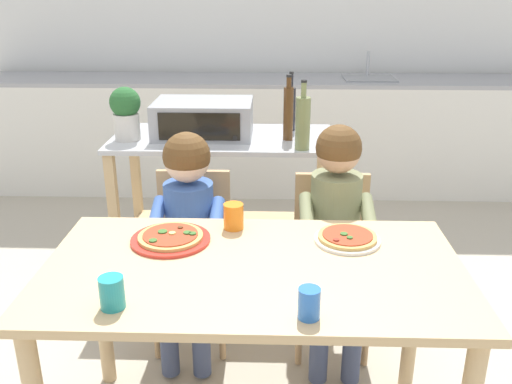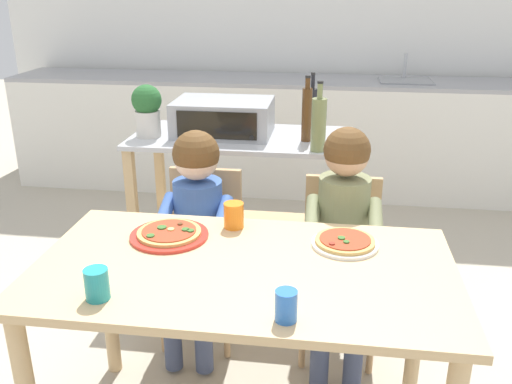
{
  "view_description": "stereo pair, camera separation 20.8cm",
  "coord_description": "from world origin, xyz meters",
  "px_view_note": "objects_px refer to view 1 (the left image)",
  "views": [
    {
      "loc": [
        0.06,
        -1.64,
        1.65
      ],
      "look_at": [
        0.0,
        0.3,
        0.9
      ],
      "focal_mm": 38.87,
      "sensor_mm": 36.0,
      "label": 1
    },
    {
      "loc": [
        0.27,
        -1.62,
        1.65
      ],
      "look_at": [
        0.0,
        0.3,
        0.9
      ],
      "focal_mm": 38.87,
      "sensor_mm": 36.0,
      "label": 2
    }
  ],
  "objects_px": {
    "bottle_tall_green_wine": "(291,108)",
    "dining_chair_left": "(193,246)",
    "dining_table": "(253,293)",
    "child_in_blue_striped_shirt": "(187,217)",
    "child_in_olive_shirt": "(336,218)",
    "drinking_cup_teal": "(112,293)",
    "bottle_clear_vinegar": "(288,112)",
    "pizza_plate_white": "(347,238)",
    "drinking_cup_orange": "(234,216)",
    "potted_herb_plant": "(126,112)",
    "bottle_dark_olive_oil": "(303,122)",
    "dining_chair_right": "(331,250)",
    "pizza_plate_red_rimmed": "(171,238)",
    "kitchen_island_cart": "(224,185)",
    "toaster_oven": "(203,118)",
    "drinking_cup_blue": "(309,303)"
  },
  "relations": [
    {
      "from": "bottle_clear_vinegar",
      "to": "bottle_tall_green_wine",
      "type": "bearing_deg",
      "value": 84.83
    },
    {
      "from": "dining_chair_left",
      "to": "drinking_cup_orange",
      "type": "bearing_deg",
      "value": -60.06
    },
    {
      "from": "dining_chair_right",
      "to": "pizza_plate_white",
      "type": "xyz_separation_m",
      "value": [
        -0.0,
        -0.46,
        0.28
      ]
    },
    {
      "from": "bottle_tall_green_wine",
      "to": "drinking_cup_teal",
      "type": "height_order",
      "value": "bottle_tall_green_wine"
    },
    {
      "from": "dining_chair_left",
      "to": "drinking_cup_orange",
      "type": "xyz_separation_m",
      "value": [
        0.22,
        -0.39,
        0.32
      ]
    },
    {
      "from": "bottle_clear_vinegar",
      "to": "drinking_cup_blue",
      "type": "bearing_deg",
      "value": -88.89
    },
    {
      "from": "potted_herb_plant",
      "to": "dining_table",
      "type": "xyz_separation_m",
      "value": [
        0.71,
        -1.17,
        -0.36
      ]
    },
    {
      "from": "pizza_plate_red_rimmed",
      "to": "dining_chair_right",
      "type": "bearing_deg",
      "value": 36.72
    },
    {
      "from": "dining_table",
      "to": "dining_chair_left",
      "type": "height_order",
      "value": "dining_chair_left"
    },
    {
      "from": "dining_chair_right",
      "to": "child_in_olive_shirt",
      "type": "relative_size",
      "value": 0.76
    },
    {
      "from": "dining_chair_left",
      "to": "pizza_plate_red_rimmed",
      "type": "distance_m",
      "value": 0.58
    },
    {
      "from": "toaster_oven",
      "to": "drinking_cup_teal",
      "type": "height_order",
      "value": "toaster_oven"
    },
    {
      "from": "dining_table",
      "to": "child_in_blue_striped_shirt",
      "type": "relative_size",
      "value": 1.38
    },
    {
      "from": "child_in_olive_shirt",
      "to": "dining_chair_right",
      "type": "bearing_deg",
      "value": 90.0
    },
    {
      "from": "potted_herb_plant",
      "to": "pizza_plate_white",
      "type": "height_order",
      "value": "potted_herb_plant"
    },
    {
      "from": "pizza_plate_red_rimmed",
      "to": "dining_table",
      "type": "bearing_deg",
      "value": -30.11
    },
    {
      "from": "dining_table",
      "to": "kitchen_island_cart",
      "type": "bearing_deg",
      "value": 99.46
    },
    {
      "from": "child_in_olive_shirt",
      "to": "drinking_cup_orange",
      "type": "relative_size",
      "value": 10.71
    },
    {
      "from": "drinking_cup_teal",
      "to": "potted_herb_plant",
      "type": "bearing_deg",
      "value": 102.04
    },
    {
      "from": "bottle_clear_vinegar",
      "to": "child_in_olive_shirt",
      "type": "relative_size",
      "value": 0.32
    },
    {
      "from": "bottle_dark_olive_oil",
      "to": "toaster_oven",
      "type": "bearing_deg",
      "value": 154.53
    },
    {
      "from": "kitchen_island_cart",
      "to": "dining_chair_right",
      "type": "relative_size",
      "value": 1.47
    },
    {
      "from": "child_in_olive_shirt",
      "to": "drinking_cup_teal",
      "type": "bearing_deg",
      "value": -132.34
    },
    {
      "from": "bottle_dark_olive_oil",
      "to": "dining_chair_left",
      "type": "distance_m",
      "value": 0.8
    },
    {
      "from": "kitchen_island_cart",
      "to": "bottle_tall_green_wine",
      "type": "height_order",
      "value": "bottle_tall_green_wine"
    },
    {
      "from": "kitchen_island_cart",
      "to": "toaster_oven",
      "type": "distance_m",
      "value": 0.39
    },
    {
      "from": "child_in_blue_striped_shirt",
      "to": "dining_chair_right",
      "type": "bearing_deg",
      "value": 8.13
    },
    {
      "from": "dining_chair_left",
      "to": "child_in_olive_shirt",
      "type": "relative_size",
      "value": 0.76
    },
    {
      "from": "drinking_cup_orange",
      "to": "pizza_plate_red_rimmed",
      "type": "bearing_deg",
      "value": -151.79
    },
    {
      "from": "dining_table",
      "to": "drinking_cup_teal",
      "type": "height_order",
      "value": "drinking_cup_teal"
    },
    {
      "from": "pizza_plate_red_rimmed",
      "to": "drinking_cup_teal",
      "type": "bearing_deg",
      "value": -101.54
    },
    {
      "from": "potted_herb_plant",
      "to": "pizza_plate_red_rimmed",
      "type": "bearing_deg",
      "value": -68.17
    },
    {
      "from": "bottle_tall_green_wine",
      "to": "dining_chair_left",
      "type": "bearing_deg",
      "value": -123.29
    },
    {
      "from": "bottle_tall_green_wine",
      "to": "bottle_clear_vinegar",
      "type": "bearing_deg",
      "value": -95.17
    },
    {
      "from": "drinking_cup_blue",
      "to": "bottle_dark_olive_oil",
      "type": "bearing_deg",
      "value": 88.33
    },
    {
      "from": "bottle_dark_olive_oil",
      "to": "bottle_tall_green_wine",
      "type": "relative_size",
      "value": 1.06
    },
    {
      "from": "bottle_dark_olive_oil",
      "to": "drinking_cup_blue",
      "type": "height_order",
      "value": "bottle_dark_olive_oil"
    },
    {
      "from": "drinking_cup_orange",
      "to": "dining_chair_left",
      "type": "bearing_deg",
      "value": 119.94
    },
    {
      "from": "potted_herb_plant",
      "to": "bottle_dark_olive_oil",
      "type": "bearing_deg",
      "value": -9.27
    },
    {
      "from": "bottle_dark_olive_oil",
      "to": "pizza_plate_red_rimmed",
      "type": "xyz_separation_m",
      "value": [
        -0.52,
        -0.84,
        -0.23
      ]
    },
    {
      "from": "potted_herb_plant",
      "to": "drinking_cup_orange",
      "type": "bearing_deg",
      "value": -54.56
    },
    {
      "from": "dining_chair_right",
      "to": "child_in_blue_striped_shirt",
      "type": "height_order",
      "value": "child_in_blue_striped_shirt"
    },
    {
      "from": "dining_table",
      "to": "drinking_cup_orange",
      "type": "distance_m",
      "value": 0.35
    },
    {
      "from": "bottle_dark_olive_oil",
      "to": "dining_chair_right",
      "type": "xyz_separation_m",
      "value": [
        0.13,
        -0.36,
        -0.52
      ]
    },
    {
      "from": "bottle_clear_vinegar",
      "to": "pizza_plate_red_rimmed",
      "type": "relative_size",
      "value": 1.17
    },
    {
      "from": "dining_table",
      "to": "pizza_plate_white",
      "type": "distance_m",
      "value": 0.41
    },
    {
      "from": "dining_chair_right",
      "to": "drinking_cup_teal",
      "type": "bearing_deg",
      "value": -128.53
    },
    {
      "from": "potted_herb_plant",
      "to": "dining_chair_right",
      "type": "height_order",
      "value": "potted_herb_plant"
    },
    {
      "from": "bottle_clear_vinegar",
      "to": "dining_table",
      "type": "height_order",
      "value": "bottle_clear_vinegar"
    },
    {
      "from": "bottle_dark_olive_oil",
      "to": "child_in_blue_striped_shirt",
      "type": "distance_m",
      "value": 0.75
    }
  ]
}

